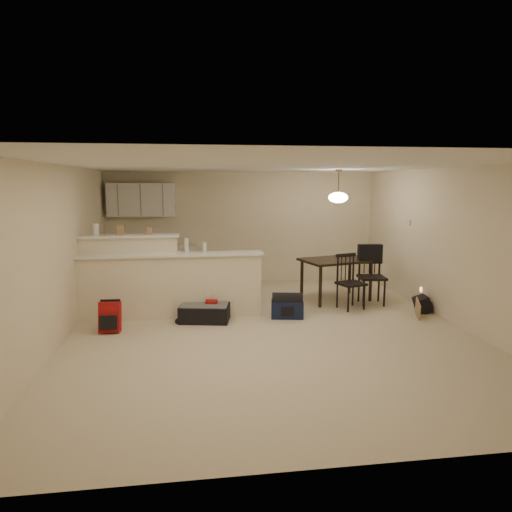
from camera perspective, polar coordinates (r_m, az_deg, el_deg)
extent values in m
plane|color=beige|center=(7.16, 1.60, -9.20)|extent=(7.00, 7.00, 0.00)
plane|color=white|center=(6.80, 1.69, 11.24)|extent=(7.00, 7.00, 0.00)
cube|color=beige|center=(10.31, -1.62, 3.53)|extent=(6.00, 0.02, 2.50)
cube|color=beige|center=(3.54, 11.25, -7.34)|extent=(6.00, 0.02, 2.50)
cube|color=beige|center=(7.02, -23.27, 0.21)|extent=(0.02, 7.00, 2.50)
cube|color=beige|center=(7.94, 23.52, 1.13)|extent=(0.02, 7.00, 2.50)
cube|color=beige|center=(7.80, -10.47, -3.81)|extent=(3.00, 0.28, 1.05)
cube|color=white|center=(7.70, -10.59, 0.15)|extent=(3.08, 0.38, 0.04)
cube|color=beige|center=(8.04, -15.43, -2.50)|extent=(1.60, 0.24, 1.35)
cube|color=white|center=(7.94, -15.64, 2.42)|extent=(1.68, 0.34, 0.04)
cube|color=white|center=(10.08, -14.14, 6.84)|extent=(1.40, 0.34, 0.70)
cube|color=white|center=(10.09, -12.77, -1.41)|extent=(1.80, 0.60, 0.90)
cube|color=beige|center=(9.25, 18.55, 3.99)|extent=(0.02, 0.12, 0.12)
cylinder|color=silver|center=(8.01, -19.41, 3.16)|extent=(0.10, 0.10, 0.20)
cube|color=#A27D53|center=(7.95, -16.61, 3.11)|extent=(0.10, 0.07, 0.16)
cube|color=#A27D53|center=(7.89, -13.18, 3.06)|extent=(0.08, 0.06, 0.12)
cylinder|color=silver|center=(7.67, -8.67, 1.30)|extent=(0.07, 0.07, 0.26)
cylinder|color=silver|center=(7.68, -6.45, 1.05)|extent=(0.06, 0.06, 0.18)
cube|color=black|center=(8.89, 10.02, -0.51)|extent=(1.47, 1.17, 0.04)
cylinder|color=black|center=(8.39, 8.04, -3.84)|extent=(0.06, 0.06, 0.76)
cylinder|color=black|center=(9.02, 14.13, -3.13)|extent=(0.06, 0.06, 0.76)
cylinder|color=black|center=(8.97, 5.75, -2.96)|extent=(0.06, 0.06, 0.76)
cylinder|color=black|center=(9.56, 11.62, -2.36)|extent=(0.06, 0.06, 0.76)
cylinder|color=brown|center=(8.77, 10.28, 8.97)|extent=(0.02, 0.02, 0.50)
cylinder|color=brown|center=(8.78, 10.33, 10.47)|extent=(0.12, 0.12, 0.03)
ellipsoid|color=white|center=(8.78, 10.23, 7.20)|extent=(0.36, 0.36, 0.20)
cube|color=black|center=(7.61, -6.42, -7.08)|extent=(0.88, 0.66, 0.27)
cube|color=#AA1313|center=(7.34, -17.79, -7.26)|extent=(0.32, 0.21, 0.46)
cube|color=#131C3C|center=(7.76, 3.92, -6.63)|extent=(0.58, 0.38, 0.29)
cube|color=black|center=(8.59, 20.07, -5.70)|extent=(0.26, 0.33, 0.27)
cube|color=#A27D53|center=(8.19, 19.58, -6.31)|extent=(0.13, 0.37, 0.29)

